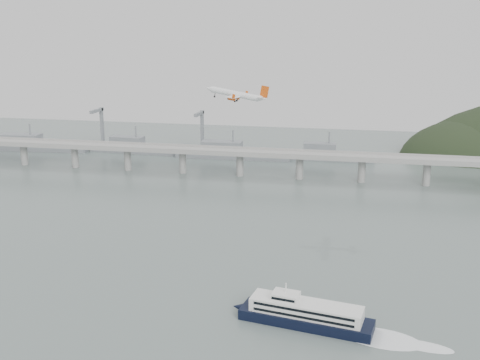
# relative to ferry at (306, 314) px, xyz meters

# --- Properties ---
(ground) EXTENTS (900.00, 900.00, 0.00)m
(ground) POSITION_rel_ferry_xyz_m (-46.67, 35.91, -4.68)
(ground) COLOR slate
(ground) RESTS_ON ground
(bridge) EXTENTS (800.00, 22.00, 23.90)m
(bridge) POSITION_rel_ferry_xyz_m (-47.82, 235.91, 12.97)
(bridge) COLOR #969693
(bridge) RESTS_ON ground
(distant_fleet) EXTENTS (453.00, 60.90, 40.00)m
(distant_fleet) POSITION_rel_ferry_xyz_m (-202.03, 300.99, 1.54)
(distant_fleet) COLOR slate
(distant_fleet) RESTS_ON ground
(ferry) EXTENTS (91.03, 26.87, 17.24)m
(ferry) POSITION_rel_ferry_xyz_m (0.00, 0.00, 0.00)
(ferry) COLOR black
(ferry) RESTS_ON ground
(airliner) EXTENTS (39.65, 35.83, 10.49)m
(airliner) POSITION_rel_ferry_xyz_m (-54.74, 120.96, 76.44)
(airliner) COLOR white
(airliner) RESTS_ON ground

